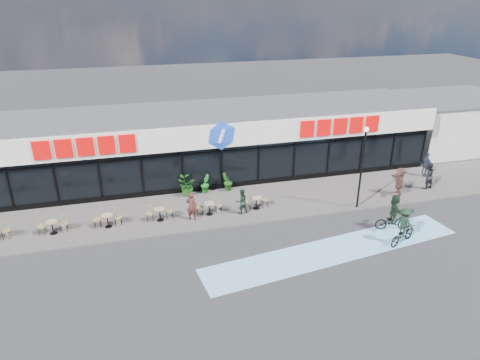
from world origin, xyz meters
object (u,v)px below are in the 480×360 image
(potted_plant_mid, at_px, (205,183))
(cyclist_b, at_px, (394,215))
(potted_plant_right, at_px, (227,182))
(pedestrian_b, at_px, (426,164))
(cyclist_a, at_px, (403,229))
(lamp_post, at_px, (362,161))
(pedestrian_c, at_px, (428,176))
(pedestrian_a, at_px, (399,181))
(patron_right, at_px, (241,201))
(patron_left, at_px, (192,206))
(potted_plant_left, at_px, (186,186))

(potted_plant_mid, xyz_separation_m, cyclist_b, (9.05, -7.08, 0.18))
(potted_plant_right, xyz_separation_m, pedestrian_b, (13.92, -1.11, 0.22))
(cyclist_a, bearing_deg, potted_plant_right, 131.52)
(lamp_post, relative_size, pedestrian_c, 2.77)
(lamp_post, bearing_deg, pedestrian_a, 15.62)
(patron_right, distance_m, pedestrian_c, 12.58)
(lamp_post, relative_size, patron_left, 2.98)
(lamp_post, height_order, patron_left, lamp_post)
(cyclist_b, bearing_deg, pedestrian_a, 53.15)
(potted_plant_mid, distance_m, patron_right, 3.69)
(pedestrian_c, bearing_deg, patron_left, -6.30)
(potted_plant_left, relative_size, pedestrian_a, 0.69)
(pedestrian_c, bearing_deg, pedestrian_a, 1.05)
(cyclist_a, bearing_deg, patron_left, 153.48)
(pedestrian_b, bearing_deg, potted_plant_left, 72.66)
(patron_left, relative_size, patron_right, 1.09)
(potted_plant_mid, distance_m, pedestrian_a, 12.28)
(patron_right, bearing_deg, potted_plant_left, -56.27)
(patron_left, relative_size, pedestrian_a, 0.92)
(patron_left, bearing_deg, potted_plant_left, -70.13)
(potted_plant_mid, relative_size, potted_plant_right, 0.95)
(pedestrian_b, bearing_deg, patron_right, 84.86)
(potted_plant_right, bearing_deg, pedestrian_b, -4.57)
(cyclist_a, bearing_deg, pedestrian_b, 47.42)
(lamp_post, xyz_separation_m, patron_left, (-9.79, 1.00, -2.14))
(patron_right, relative_size, pedestrian_b, 0.91)
(pedestrian_a, distance_m, pedestrian_b, 4.17)
(potted_plant_left, bearing_deg, cyclist_b, -33.66)
(potted_plant_right, bearing_deg, potted_plant_mid, 174.15)
(potted_plant_mid, xyz_separation_m, cyclist_a, (8.75, -8.43, 0.12))
(potted_plant_mid, height_order, cyclist_a, cyclist_a)
(patron_right, bearing_deg, pedestrian_c, 173.51)
(potted_plant_right, height_order, patron_left, patron_left)
(potted_plant_left, relative_size, cyclist_b, 0.61)
(lamp_post, relative_size, potted_plant_left, 3.95)
(cyclist_b, bearing_deg, lamp_post, 103.26)
(pedestrian_b, relative_size, cyclist_a, 0.83)
(lamp_post, height_order, cyclist_a, lamp_post)
(potted_plant_right, relative_size, pedestrian_b, 0.74)
(potted_plant_left, height_order, pedestrian_a, pedestrian_a)
(pedestrian_b, relative_size, cyclist_b, 0.81)
(potted_plant_left, height_order, potted_plant_right, potted_plant_left)
(patron_left, xyz_separation_m, patron_right, (2.90, 0.03, -0.07))
(lamp_post, bearing_deg, potted_plant_left, 156.72)
(pedestrian_a, bearing_deg, cyclist_a, -16.01)
(patron_left, height_order, pedestrian_b, pedestrian_b)
(potted_plant_right, height_order, pedestrian_a, pedestrian_a)
(patron_right, relative_size, pedestrian_a, 0.85)
(lamp_post, relative_size, cyclist_a, 2.45)
(pedestrian_c, bearing_deg, cyclist_b, 30.95)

